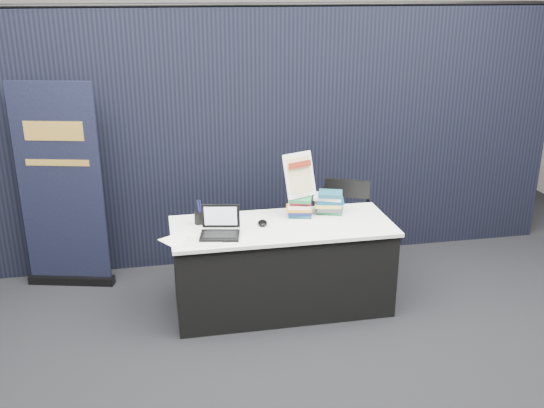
{
  "coord_description": "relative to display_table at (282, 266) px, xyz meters",
  "views": [
    {
      "loc": [
        -0.96,
        -3.91,
        2.58
      ],
      "look_at": [
        -0.08,
        0.55,
        0.93
      ],
      "focal_mm": 40.0,
      "sensor_mm": 36.0,
      "label": 1
    }
  ],
  "objects": [
    {
      "name": "book_stack_tall",
      "position": [
        0.19,
        0.17,
        0.45
      ],
      "size": [
        0.23,
        0.19,
        0.16
      ],
      "rotation": [
        0.0,
        0.0,
        -0.25
      ],
      "color": "#174959",
      "rests_on": "display_table"
    },
    {
      "name": "book_stack_short",
      "position": [
        0.45,
        0.19,
        0.47
      ],
      "size": [
        0.26,
        0.23,
        0.19
      ],
      "rotation": [
        0.0,
        0.0,
        -0.32
      ],
      "color": "#1D6E41",
      "rests_on": "display_table"
    },
    {
      "name": "pen_cup",
      "position": [
        -0.66,
        0.15,
        0.42
      ],
      "size": [
        0.09,
        0.09,
        0.1
      ],
      "primitive_type": "cylinder",
      "rotation": [
        0.0,
        0.0,
        0.14
      ],
      "color": "black",
      "rests_on": "display_table"
    },
    {
      "name": "brochure_right",
      "position": [
        -0.5,
        -0.12,
        0.38
      ],
      "size": [
        0.36,
        0.29,
        0.0
      ],
      "primitive_type": "cube",
      "rotation": [
        0.0,
        0.0,
        -0.24
      ],
      "color": "silver",
      "rests_on": "display_table"
    },
    {
      "name": "wall_back",
      "position": [
        0.0,
        3.45,
        1.37
      ],
      "size": [
        8.0,
        0.02,
        3.5
      ],
      "primitive_type": "cube",
      "color": "#B8B5AE",
      "rests_on": "floor"
    },
    {
      "name": "mouse",
      "position": [
        -0.16,
        0.02,
        0.39
      ],
      "size": [
        0.09,
        0.13,
        0.04
      ],
      "primitive_type": "ellipsoid",
      "rotation": [
        0.0,
        0.0,
        -0.12
      ],
      "color": "black",
      "rests_on": "display_table"
    },
    {
      "name": "laptop",
      "position": [
        -0.53,
        -0.12,
        0.43
      ],
      "size": [
        0.33,
        0.29,
        0.23
      ],
      "rotation": [
        0.0,
        0.0,
        -0.19
      ],
      "color": "black",
      "rests_on": "display_table"
    },
    {
      "name": "drape_partition",
      "position": [
        0.0,
        1.05,
        0.82
      ],
      "size": [
        6.0,
        0.08,
        2.4
      ],
      "primitive_type": "cube",
      "color": "black",
      "rests_on": "floor"
    },
    {
      "name": "brochure_mid",
      "position": [
        -0.66,
        -0.22,
        0.38
      ],
      "size": [
        0.32,
        0.26,
        0.0
      ],
      "primitive_type": "cube",
      "rotation": [
        0.0,
        0.0,
        -0.21
      ],
      "color": "silver",
      "rests_on": "display_table"
    },
    {
      "name": "floor",
      "position": [
        0.0,
        -0.55,
        -0.38
      ],
      "size": [
        8.0,
        8.0,
        0.0
      ],
      "primitive_type": "plane",
      "color": "black",
      "rests_on": "ground"
    },
    {
      "name": "stacking_chair",
      "position": [
        0.69,
        0.29,
        0.15
      ],
      "size": [
        0.57,
        0.59,
        0.95
      ],
      "rotation": [
        0.0,
        0.0,
        -0.43
      ],
      "color": "black",
      "rests_on": "floor"
    },
    {
      "name": "display_table",
      "position": [
        0.0,
        0.0,
        0.0
      ],
      "size": [
        1.8,
        0.75,
        0.75
      ],
      "color": "black",
      "rests_on": "floor"
    },
    {
      "name": "pullup_banner",
      "position": [
        -1.8,
        0.79,
        0.44
      ],
      "size": [
        0.78,
        0.29,
        1.84
      ],
      "rotation": [
        0.0,
        0.0,
        -0.25
      ],
      "color": "black",
      "rests_on": "floor"
    },
    {
      "name": "brochure_left",
      "position": [
        -0.84,
        -0.13,
        0.38
      ],
      "size": [
        0.33,
        0.3,
        0.0
      ],
      "primitive_type": "cube",
      "rotation": [
        0.0,
        0.0,
        0.57
      ],
      "color": "white",
      "rests_on": "display_table"
    },
    {
      "name": "info_sign",
      "position": [
        0.19,
        0.2,
        0.72
      ],
      "size": [
        0.3,
        0.21,
        0.38
      ],
      "rotation": [
        0.0,
        0.0,
        0.39
      ],
      "color": "black",
      "rests_on": "book_stack_tall"
    }
  ]
}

